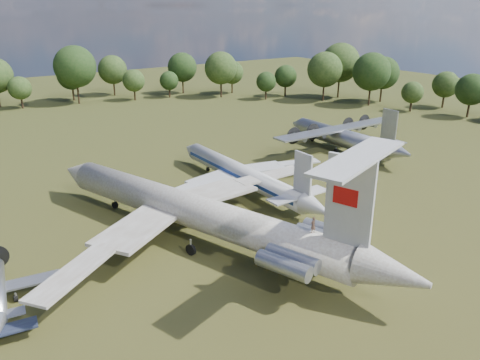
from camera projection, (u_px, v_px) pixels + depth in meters
ground at (175, 230)px, 57.83m from camera, size 300.00×300.00×0.00m
il62_airliner at (195, 218)px, 54.86m from camera, size 58.67×66.80×5.49m
tu104_jet at (242, 177)px, 70.19m from camera, size 29.06×38.64×3.85m
an12_transport at (341, 140)px, 88.96m from camera, size 29.22×32.60×4.26m
person_on_il62 at (313, 225)px, 44.95m from camera, size 0.63×0.44×1.66m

